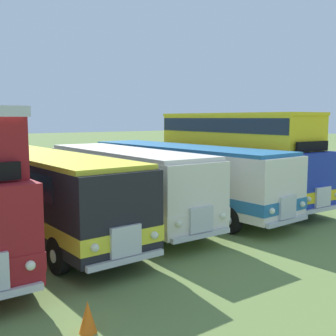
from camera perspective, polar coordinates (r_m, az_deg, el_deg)
bus_fifth_in_row at (r=15.69m, az=-16.43°, el=-2.62°), size 2.77×10.98×2.99m
bus_sixth_in_row at (r=17.06m, az=-5.95°, el=-1.66°), size 2.77×9.77×2.99m
bus_seventh_in_row at (r=19.28m, az=1.79°, el=-0.62°), size 3.01×11.64×2.99m
bus_eighth_in_row at (r=21.27m, az=9.10°, el=1.92°), size 3.08×10.31×4.49m
cone_near_end at (r=9.00m, az=-10.83°, el=-19.20°), size 0.36×0.36×0.65m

